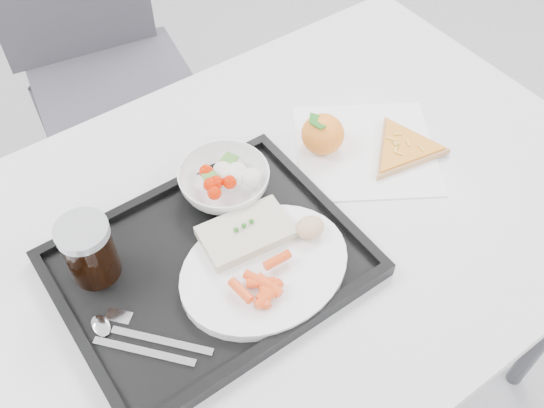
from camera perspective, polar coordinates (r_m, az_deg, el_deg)
table at (r=1.07m, az=0.47°, el=-3.37°), size 1.20×0.80×0.75m
chair at (r=1.76m, az=-16.12°, el=13.65°), size 0.49×0.49×0.93m
tray at (r=0.95m, az=-5.84°, el=-5.74°), size 0.45×0.35×0.03m
dinner_plate at (r=0.92m, az=-0.70°, el=-6.10°), size 0.27×0.27×0.02m
fish_fillet at (r=0.94m, az=-2.47°, el=-2.70°), size 0.15×0.10×0.03m
bread_roll at (r=0.94m, az=3.59°, el=-2.23°), size 0.05×0.05×0.03m
salad_bowl at (r=1.01m, az=-4.52°, el=2.13°), size 0.15×0.15×0.05m
cola_glass at (r=0.93m, az=-16.84°, el=-4.13°), size 0.08×0.08×0.11m
cutlery at (r=0.90m, az=-12.98°, el=-12.06°), size 0.14×0.15×0.01m
napkin at (r=1.13m, az=8.79°, el=5.09°), size 0.34×0.34×0.00m
tangerine at (r=1.10m, az=4.80°, el=6.58°), size 0.10×0.10×0.07m
pizza_slice at (r=1.13m, az=12.30°, el=5.14°), size 0.23×0.23×0.02m
carrot_pile at (r=0.88m, az=-0.80°, el=-7.62°), size 0.11×0.07×0.02m
salad_contents at (r=1.01m, az=-4.07°, el=2.64°), size 0.10×0.08×0.03m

